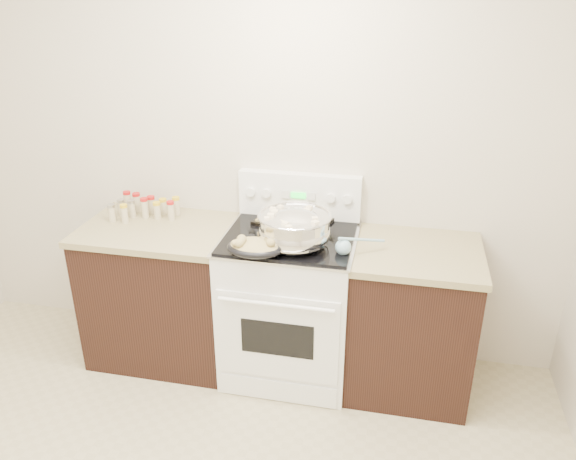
# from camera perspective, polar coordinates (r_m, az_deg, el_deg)

# --- Properties ---
(room_shell) EXTENTS (4.10, 3.60, 2.75)m
(room_shell) POSITION_cam_1_polar(r_m,az_deg,el_deg) (1.86, -19.76, 3.66)
(room_shell) COLOR beige
(room_shell) RESTS_ON ground
(counter_left) EXTENTS (0.93, 0.67, 0.92)m
(counter_left) POSITION_cam_1_polar(r_m,az_deg,el_deg) (3.73, -12.43, -6.07)
(counter_left) COLOR black
(counter_left) RESTS_ON ground
(counter_right) EXTENTS (0.73, 0.67, 0.92)m
(counter_right) POSITION_cam_1_polar(r_m,az_deg,el_deg) (3.45, 12.31, -8.83)
(counter_right) COLOR black
(counter_right) RESTS_ON ground
(kitchen_range) EXTENTS (0.78, 0.73, 1.22)m
(kitchen_range) POSITION_cam_1_polar(r_m,az_deg,el_deg) (3.48, 0.19, -7.31)
(kitchen_range) COLOR white
(kitchen_range) RESTS_ON ground
(mixing_bowl) EXTENTS (0.54, 0.54, 0.24)m
(mixing_bowl) POSITION_cam_1_polar(r_m,az_deg,el_deg) (3.11, 0.67, 0.05)
(mixing_bowl) COLOR silver
(mixing_bowl) RESTS_ON kitchen_range
(roasting_pan) EXTENTS (0.32, 0.23, 0.12)m
(roasting_pan) POSITION_cam_1_polar(r_m,az_deg,el_deg) (3.02, -3.39, -1.69)
(roasting_pan) COLOR black
(roasting_pan) RESTS_ON kitchen_range
(baking_sheet) EXTENTS (0.50, 0.40, 0.06)m
(baking_sheet) POSITION_cam_1_polar(r_m,az_deg,el_deg) (3.42, 0.45, 1.02)
(baking_sheet) COLOR black
(baking_sheet) RESTS_ON kitchen_range
(wooden_spoon) EXTENTS (0.07, 0.25, 0.04)m
(wooden_spoon) POSITION_cam_1_polar(r_m,az_deg,el_deg) (3.29, -2.45, -0.15)
(wooden_spoon) COLOR #9B7F46
(wooden_spoon) RESTS_ON kitchen_range
(blue_ladle) EXTENTS (0.26, 0.18, 0.11)m
(blue_ladle) POSITION_cam_1_polar(r_m,az_deg,el_deg) (3.06, 5.81, -1.67)
(blue_ladle) COLOR #82AEC2
(blue_ladle) RESTS_ON kitchen_range
(spice_jars) EXTENTS (0.40, 0.23, 0.13)m
(spice_jars) POSITION_cam_1_polar(r_m,az_deg,el_deg) (3.68, -14.46, 2.26)
(spice_jars) COLOR #BFB28C
(spice_jars) RESTS_ON counter_left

